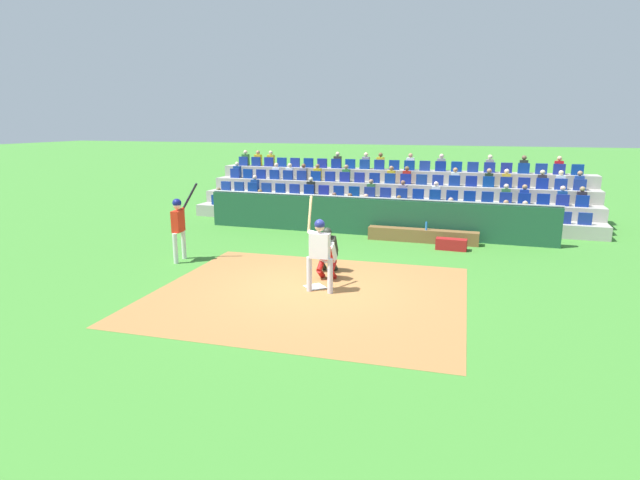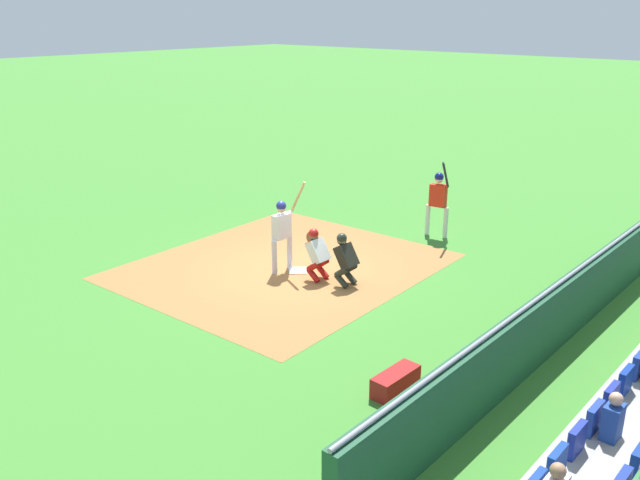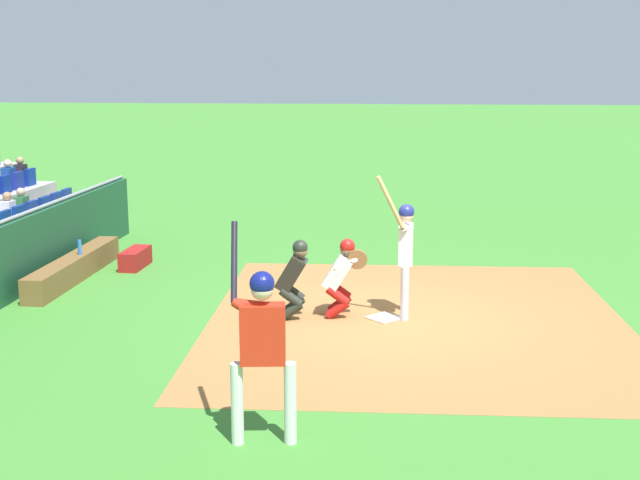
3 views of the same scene
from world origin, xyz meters
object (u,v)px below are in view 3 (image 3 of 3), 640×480
object	(u,v)px
batter_at_plate	(405,247)
home_plate_umpire	(294,275)
catcher_crouching	(342,273)
equipment_duffel_bag	(135,258)
on_deck_batter	(262,337)
water_bottle_on_bench	(80,247)
home_plate_marker	(384,318)
dugout_bench	(75,268)

from	to	relation	value
batter_at_plate	home_plate_umpire	bearing A→B (deg)	-79.99
catcher_crouching	home_plate_umpire	xyz separation A→B (m)	(0.16, -0.73, -0.02)
equipment_duffel_bag	on_deck_batter	world-z (taller)	on_deck_batter
batter_at_plate	water_bottle_on_bench	bearing A→B (deg)	-106.90
batter_at_plate	home_plate_marker	bearing A→B (deg)	-55.58
batter_at_plate	catcher_crouching	world-z (taller)	batter_at_plate
dugout_bench	water_bottle_on_bench	xyz separation A→B (m)	(-0.12, 0.07, 0.36)
home_plate_marker	equipment_duffel_bag	xyz separation A→B (m)	(-2.91, -4.93, 0.17)
batter_at_plate	equipment_duffel_bag	size ratio (longest dim) A/B	2.36
home_plate_umpire	batter_at_plate	bearing A→B (deg)	100.01
batter_at_plate	on_deck_batter	world-z (taller)	on_deck_batter
home_plate_marker	home_plate_umpire	xyz separation A→B (m)	(0.09, -1.40, 0.67)
catcher_crouching	home_plate_umpire	distance (m)	0.75
on_deck_batter	catcher_crouching	bearing A→B (deg)	174.25
home_plate_marker	equipment_duffel_bag	world-z (taller)	equipment_duffel_bag
water_bottle_on_bench	on_deck_batter	xyz separation A→B (m)	(6.55, 4.54, 0.57)
batter_at_plate	on_deck_batter	xyz separation A→B (m)	(4.73, -1.44, 0.05)
equipment_duffel_bag	home_plate_marker	bearing A→B (deg)	61.13
home_plate_umpire	equipment_duffel_bag	size ratio (longest dim) A/B	1.32
dugout_bench	water_bottle_on_bench	size ratio (longest dim) A/B	13.21
batter_at_plate	catcher_crouching	bearing A→B (deg)	-81.73
home_plate_marker	on_deck_batter	world-z (taller)	on_deck_batter
catcher_crouching	water_bottle_on_bench	xyz separation A→B (m)	(-1.96, -5.01, -0.12)
dugout_bench	catcher_crouching	bearing A→B (deg)	70.13
batter_at_plate	dugout_bench	distance (m)	6.35
batter_at_plate	home_plate_umpire	world-z (taller)	batter_at_plate
catcher_crouching	equipment_duffel_bag	distance (m)	5.15
home_plate_umpire	equipment_duffel_bag	bearing A→B (deg)	-130.42
equipment_duffel_bag	on_deck_batter	distance (m)	8.40
catcher_crouching	home_plate_umpire	world-z (taller)	home_plate_umpire
dugout_bench	on_deck_batter	distance (m)	7.97
water_bottle_on_bench	on_deck_batter	distance (m)	7.99
catcher_crouching	water_bottle_on_bench	size ratio (longest dim) A/B	4.52
on_deck_batter	water_bottle_on_bench	bearing A→B (deg)	-145.25
catcher_crouching	dugout_bench	distance (m)	5.42
catcher_crouching	water_bottle_on_bench	distance (m)	5.38
dugout_bench	equipment_duffel_bag	distance (m)	1.30
catcher_crouching	home_plate_umpire	bearing A→B (deg)	-77.69
batter_at_plate	home_plate_umpire	distance (m)	1.78
home_plate_marker	batter_at_plate	world-z (taller)	batter_at_plate
catcher_crouching	home_plate_umpire	size ratio (longest dim) A/B	1.00
home_plate_marker	on_deck_batter	xyz separation A→B (m)	(4.53, -1.13, 1.14)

